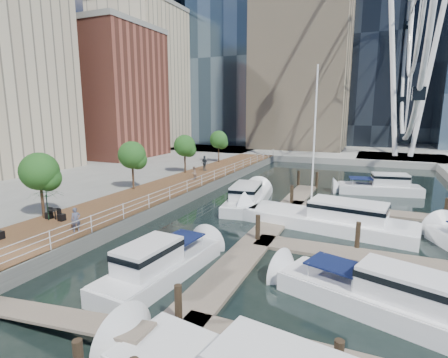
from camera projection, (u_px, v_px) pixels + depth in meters
ground at (146, 289)px, 16.63m from camera, size 520.00×520.00×0.00m
boardwalk at (161, 194)px, 33.56m from camera, size 6.00×60.00×1.00m
seawall at (188, 197)px, 32.39m from camera, size 0.25×60.00×1.00m
land_far at (341, 137)px, 108.55m from camera, size 200.00×114.00×1.00m
pier at (402, 159)px, 58.02m from camera, size 14.00×12.00×1.00m
railing at (187, 186)px, 32.24m from camera, size 0.10×60.00×1.05m
floating_docks at (341, 235)px, 22.45m from camera, size 16.00×34.00×2.60m
midrise_condos at (61, 76)px, 51.29m from camera, size 19.00×67.00×28.00m
street_trees at (132, 155)px, 32.86m from camera, size 2.60×42.60×4.60m
yacht_foreground at (377, 311)px, 14.77m from camera, size 9.53×5.20×2.15m
pedestrian_near at (76, 220)px, 21.49m from camera, size 0.63×0.66×1.53m
pedestrian_mid at (194, 173)px, 37.98m from camera, size 0.63×0.77×1.47m
pedestrian_far at (205, 163)px, 43.86m from camera, size 1.21×0.87×1.91m
moored_yachts at (325, 233)px, 24.35m from camera, size 22.73×34.61×11.50m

